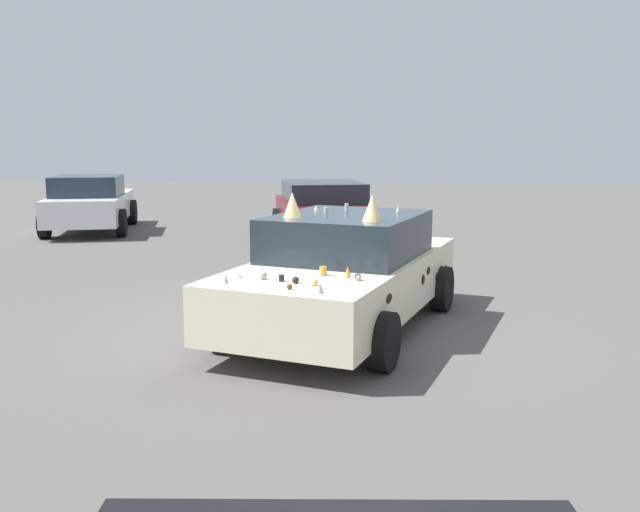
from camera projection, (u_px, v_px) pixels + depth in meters
The scene contains 4 objects.
ground_plane at pixel (344, 328), 8.49m from camera, with size 60.00×60.00×0.00m, color #514F4C.
art_car_decorated at pixel (345, 272), 8.39m from camera, with size 4.65×3.02×1.70m.
parked_sedan_near_left at pixel (90, 203), 17.37m from camera, with size 4.40×2.69×1.42m.
parked_sedan_behind_left at pixel (324, 212), 15.27m from camera, with size 4.83×2.79×1.37m.
Camera 1 is at (-8.22, -0.34, 2.30)m, focal length 38.54 mm.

